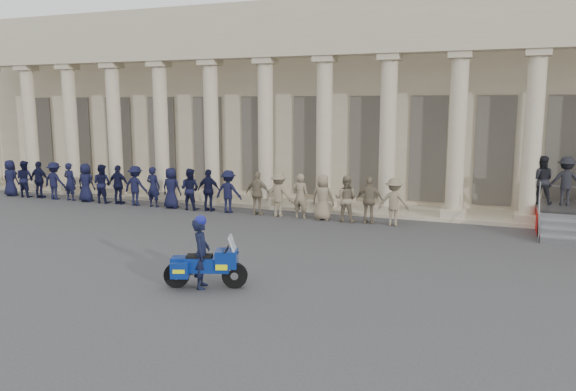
% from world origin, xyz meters
% --- Properties ---
extents(ground, '(90.00, 90.00, 0.00)m').
position_xyz_m(ground, '(0.00, 0.00, 0.00)').
color(ground, '#38383A').
rests_on(ground, ground).
extents(building, '(40.00, 12.50, 9.00)m').
position_xyz_m(building, '(-0.00, 14.74, 4.52)').
color(building, tan).
rests_on(building, ground).
extents(officer_rank, '(19.56, 0.66, 1.75)m').
position_xyz_m(officer_rank, '(-4.64, 6.29, 0.87)').
color(officer_rank, black).
rests_on(officer_rank, ground).
extents(motorcycle, '(1.95, 1.13, 1.30)m').
position_xyz_m(motorcycle, '(1.68, -2.45, 0.56)').
color(motorcycle, black).
rests_on(motorcycle, ground).
extents(rider, '(0.59, 0.72, 1.79)m').
position_xyz_m(rider, '(1.58, -2.49, 0.89)').
color(rider, black).
rests_on(rider, ground).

